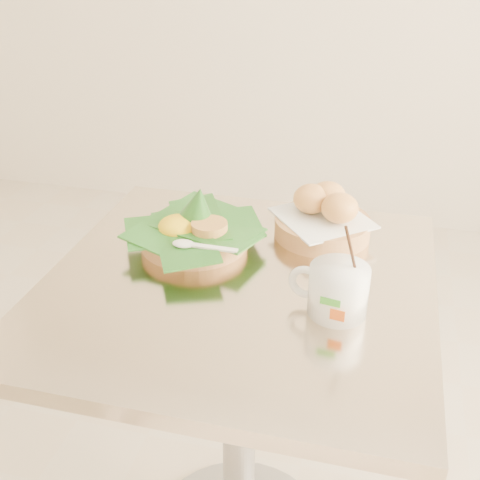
% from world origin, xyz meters
% --- Properties ---
extents(cafe_table, '(0.70, 0.70, 0.75)m').
position_xyz_m(cafe_table, '(0.12, -0.04, 0.53)').
color(cafe_table, gray).
rests_on(cafe_table, floor).
extents(rice_basket, '(0.27, 0.27, 0.14)m').
position_xyz_m(rice_basket, '(-0.00, 0.07, 0.79)').
color(rice_basket, tan).
rests_on(rice_basket, cafe_table).
extents(bread_basket, '(0.23, 0.23, 0.10)m').
position_xyz_m(bread_basket, '(0.24, 0.18, 0.79)').
color(bread_basket, tan).
rests_on(bread_basket, cafe_table).
extents(coffee_mug, '(0.14, 0.10, 0.17)m').
position_xyz_m(coffee_mug, '(0.30, -0.09, 0.80)').
color(coffee_mug, white).
rests_on(coffee_mug, cafe_table).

